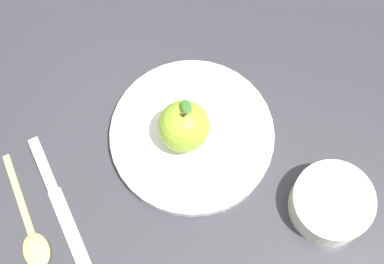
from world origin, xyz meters
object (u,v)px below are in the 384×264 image
at_px(side_bowl, 332,202).
at_px(spoon, 32,238).
at_px(knife, 56,196).
at_px(dinner_plate, 192,135).
at_px(apple, 184,126).

height_order(side_bowl, spoon, side_bowl).
bearing_deg(side_bowl, knife, 111.39).
bearing_deg(dinner_plate, apple, 131.59).
height_order(dinner_plate, apple, apple).
bearing_deg(spoon, dinner_plate, -32.02).
height_order(dinner_plate, side_bowl, side_bowl).
relative_size(dinner_plate, knife, 1.28).
distance_m(dinner_plate, knife, 0.20).
bearing_deg(apple, knife, 139.34).
relative_size(side_bowl, spoon, 0.78).
bearing_deg(side_bowl, dinner_plate, 84.68).
distance_m(knife, spoon, 0.06).
bearing_deg(apple, dinner_plate, -48.41).
relative_size(apple, knife, 0.47).
relative_size(dinner_plate, apple, 2.75).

